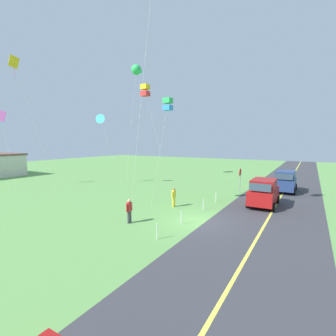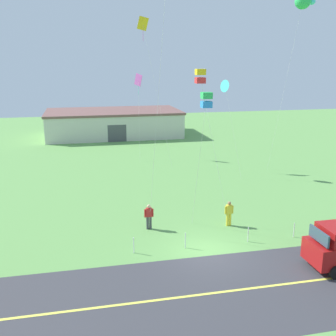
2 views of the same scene
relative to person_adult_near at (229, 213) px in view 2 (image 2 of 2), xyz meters
The scene contains 16 objects.
ground_plane 4.08m from the person_adult_near, 126.66° to the right, with size 120.00×120.00×0.10m, color #60994C.
asphalt_road 7.62m from the person_adult_near, 108.27° to the right, with size 120.00×7.00×0.00m, color #38383D.
road_centre_stripe 7.62m from the person_adult_near, 108.27° to the right, with size 120.00×0.16×0.00m, color #E5E04C.
person_adult_near is the anchor object (origin of this frame).
person_adult_companion 5.04m from the person_adult_near, behind, with size 0.58×0.22×1.60m.
kite_red_low 8.62m from the person_adult_near, 133.17° to the left, with size 1.84×1.95×9.64m.
kite_yellow_high 22.17m from the person_adult_near, 96.99° to the left, with size 0.76×3.32×8.89m.
kite_green_far 7.33m from the person_adult_near, 164.76° to the right, with size 0.63×1.66×8.40m.
kite_pink_drift 21.66m from the person_adult_near, 97.86° to the left, with size 2.84×2.81×14.26m.
kite_orange_near 21.55m from the person_adult_near, 47.76° to the left, with size 3.36×1.40×15.88m.
kite_cyan_top 14.49m from the person_adult_near, 71.91° to the left, with size 1.34×2.83×8.52m.
warehouse_distant 34.50m from the person_adult_near, 97.00° to the left, with size 18.36×10.20×3.50m.
fence_post_0 6.86m from the person_adult_near, 158.68° to the right, with size 0.05×0.05×0.90m, color silver.
fence_post_1 4.31m from the person_adult_near, 144.55° to the right, with size 0.05×0.05×0.90m, color silver.
fence_post_2 2.53m from the person_adult_near, 84.49° to the right, with size 0.05×0.05×0.90m, color silver.
fence_post_3 4.03m from the person_adult_near, 38.41° to the right, with size 0.05×0.05×0.90m, color silver.
Camera 2 is at (-6.52, -19.28, 10.06)m, focal length 43.25 mm.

